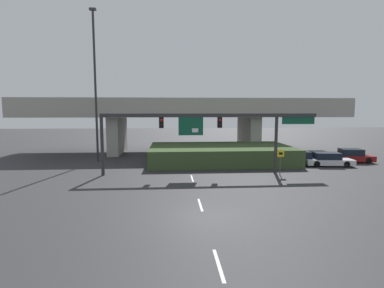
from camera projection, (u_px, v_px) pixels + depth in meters
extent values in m
plane|color=#2D2D30|center=(204.00, 215.00, 16.19)|extent=(160.00, 160.00, 0.00)
cube|color=silver|center=(219.00, 265.00, 11.01)|extent=(0.14, 2.40, 0.01)
cube|color=silver|center=(200.00, 205.00, 18.00)|extent=(0.14, 2.40, 0.01)
cube|color=silver|center=(192.00, 178.00, 24.99)|extent=(0.14, 2.40, 0.01)
cube|color=silver|center=(188.00, 163.00, 31.99)|extent=(0.14, 2.40, 0.01)
cube|color=silver|center=(185.00, 154.00, 38.98)|extent=(0.14, 2.40, 0.01)
cube|color=silver|center=(183.00, 147.00, 45.97)|extent=(0.14, 2.40, 0.01)
cylinder|color=#2D2D30|center=(102.00, 145.00, 25.91)|extent=(0.28, 0.28, 5.39)
cylinder|color=#2D2D30|center=(276.00, 143.00, 26.96)|extent=(0.28, 0.28, 5.39)
cube|color=#2D2D30|center=(211.00, 115.00, 26.27)|extent=(18.98, 0.32, 0.32)
cube|color=black|center=(161.00, 123.00, 26.05)|extent=(0.40, 0.28, 0.95)
sphere|color=red|center=(161.00, 120.00, 25.85)|extent=(0.22, 0.22, 0.22)
sphere|color=black|center=(161.00, 125.00, 25.90)|extent=(0.22, 0.22, 0.22)
cube|color=black|center=(220.00, 122.00, 26.40)|extent=(0.40, 0.28, 0.95)
sphere|color=red|center=(220.00, 120.00, 26.20)|extent=(0.22, 0.22, 0.22)
sphere|color=black|center=(220.00, 125.00, 26.25)|extent=(0.22, 0.22, 0.22)
cube|color=#0F4C33|center=(191.00, 126.00, 26.16)|extent=(2.16, 0.08, 1.59)
cube|color=white|center=(195.00, 130.00, 26.17)|extent=(0.54, 0.03, 0.35)
cube|color=#0F4C33|center=(298.00, 121.00, 26.81)|extent=(2.97, 0.07, 0.64)
cylinder|color=#4C4C4C|center=(280.00, 162.00, 26.16)|extent=(0.08, 0.08, 2.27)
cube|color=yellow|center=(281.00, 153.00, 26.03)|extent=(0.60, 0.03, 0.60)
cube|color=black|center=(281.00, 154.00, 26.01)|extent=(0.33, 0.01, 0.21)
cylinder|color=#2D2D30|center=(95.00, 88.00, 32.46)|extent=(0.24, 0.24, 16.15)
cube|color=#333333|center=(93.00, 9.00, 31.55)|extent=(0.70, 0.36, 0.24)
cube|color=#A39E93|center=(184.00, 111.00, 40.17)|extent=(41.76, 9.55, 1.43)
cube|color=#A39E93|center=(186.00, 102.00, 35.50)|extent=(41.76, 0.40, 0.90)
cube|color=#A39E93|center=(118.00, 135.00, 39.91)|extent=(1.40, 7.64, 4.82)
cube|color=#A39E93|center=(248.00, 134.00, 41.13)|extent=(1.40, 7.64, 4.82)
cube|color=#384C28|center=(220.00, 154.00, 32.90)|extent=(15.29, 8.85, 1.77)
cube|color=navy|center=(299.00, 160.00, 31.26)|extent=(4.62, 1.95, 0.57)
cube|color=black|center=(298.00, 155.00, 31.18)|extent=(2.42, 1.70, 0.67)
cylinder|color=black|center=(310.00, 160.00, 32.09)|extent=(0.65, 0.24, 0.64)
cylinder|color=black|center=(316.00, 163.00, 30.54)|extent=(0.65, 0.24, 0.64)
cylinder|color=black|center=(284.00, 160.00, 32.00)|extent=(0.65, 0.24, 0.64)
cylinder|color=black|center=(289.00, 163.00, 30.45)|extent=(0.65, 0.24, 0.64)
cube|color=silver|center=(328.00, 162.00, 30.57)|extent=(4.90, 2.31, 0.56)
cube|color=black|center=(327.00, 156.00, 30.51)|extent=(2.62, 1.88, 0.66)
cylinder|color=black|center=(339.00, 162.00, 31.30)|extent=(0.66, 0.29, 0.64)
cylinder|color=black|center=(347.00, 164.00, 29.74)|extent=(0.66, 0.29, 0.64)
cylinder|color=black|center=(311.00, 161.00, 31.42)|extent=(0.66, 0.29, 0.64)
cylinder|color=black|center=(317.00, 164.00, 29.87)|extent=(0.66, 0.29, 0.64)
cube|color=maroon|center=(352.00, 158.00, 32.81)|extent=(4.44, 2.40, 0.60)
cube|color=black|center=(351.00, 152.00, 32.75)|extent=(2.40, 1.95, 0.70)
cylinder|color=black|center=(361.00, 158.00, 33.56)|extent=(0.66, 0.30, 0.64)
cylinder|color=black|center=(368.00, 161.00, 31.93)|extent=(0.66, 0.30, 0.64)
cylinder|color=black|center=(337.00, 158.00, 33.72)|extent=(0.66, 0.30, 0.64)
cylinder|color=black|center=(343.00, 160.00, 32.08)|extent=(0.66, 0.30, 0.64)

